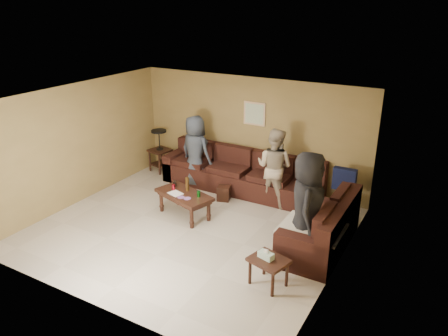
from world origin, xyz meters
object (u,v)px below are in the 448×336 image
Objects in this scene: coffee_table at (184,197)px; person_left at (195,151)px; side_table_right at (268,262)px; person_right at (307,206)px; end_table_left at (160,150)px; person_middle at (274,167)px; sectional_sofa at (264,193)px; waste_bin at (224,193)px.

coffee_table is 0.79× the size of person_left.
person_right is (0.19, 1.05, 0.53)m from side_table_right.
end_table_left reaches higher than side_table_right.
end_table_left is at bearing 145.32° from side_table_right.
side_table_right is at bearing -27.66° from coffee_table.
person_right reaches higher than person_left.
coffee_table is at bearing 51.01° from person_middle.
person_left reaches higher than sectional_sofa.
end_table_left is 0.57× the size of person_right.
sectional_sofa is 1.65m from coffee_table.
person_right reaches higher than side_table_right.
coffee_table is at bearing -107.47° from waste_bin.
person_middle reaches higher than sectional_sofa.
side_table_right reaches higher than waste_bin.
person_right reaches higher than sectional_sofa.
side_table_right is at bearing 153.16° from person_right.
waste_bin is 0.19× the size of person_middle.
end_table_left reaches higher than sectional_sofa.
person_middle is (1.96, -0.02, -0.00)m from person_left.
waste_bin is 0.19× the size of person_left.
end_table_left is at bearing 50.52° from person_right.
person_middle is at bearing 21.98° from person_right.
person_left is at bearing 170.56° from sectional_sofa.
person_left reaches higher than end_table_left.
person_middle reaches higher than waste_bin.
person_left is 1.00× the size of person_middle.
person_middle is at bearing 46.97° from coffee_table.
waste_bin is at bearing -174.09° from sectional_sofa.
waste_bin is (-2.06, 2.27, -0.24)m from side_table_right.
person_right reaches higher than coffee_table.
person_right is at bearing -28.40° from waste_bin.
end_table_left is 3.36× the size of waste_bin.
end_table_left is 5.20m from side_table_right.
waste_bin is (2.22, -0.69, -0.40)m from end_table_left.
waste_bin is at bearing 25.09° from person_middle.
side_table_right is 4.06m from person_left.
end_table_left reaches higher than coffee_table.
person_middle is at bearing 21.05° from waste_bin.
end_table_left is at bearing 169.11° from sectional_sofa.
end_table_left is 0.64× the size of person_middle.
coffee_table is at bearing 152.34° from side_table_right.
person_right is at bearing -23.12° from end_table_left.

